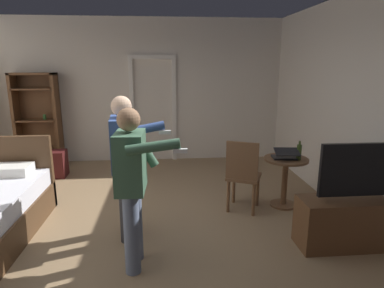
# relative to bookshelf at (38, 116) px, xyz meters

# --- Properties ---
(ground_plane) EXTENTS (7.02, 7.02, 0.00)m
(ground_plane) POSITION_rel_bookshelf_xyz_m (1.98, -3.02, -0.97)
(ground_plane) COLOR #997A56
(wall_back) EXTENTS (5.93, 0.12, 2.85)m
(wall_back) POSITION_rel_bookshelf_xyz_m (1.98, 0.23, 0.45)
(wall_back) COLOR silver
(wall_back) RESTS_ON ground_plane
(wall_right) EXTENTS (0.12, 6.62, 2.85)m
(wall_right) POSITION_rel_bookshelf_xyz_m (4.88, -3.02, 0.45)
(wall_right) COLOR silver
(wall_right) RESTS_ON ground_plane
(doorway_frame) EXTENTS (0.93, 0.08, 2.13)m
(doorway_frame) POSITION_rel_bookshelf_xyz_m (2.23, 0.15, 0.25)
(doorway_frame) COLOR white
(doorway_frame) RESTS_ON ground_plane
(bookshelf) EXTENTS (0.83, 0.32, 1.80)m
(bookshelf) POSITION_rel_bookshelf_xyz_m (0.00, 0.00, 0.00)
(bookshelf) COLOR brown
(bookshelf) RESTS_ON ground_plane
(tv_flatscreen) EXTENTS (1.30, 0.40, 1.17)m
(tv_flatscreen) POSITION_rel_bookshelf_xyz_m (4.52, -3.44, -0.63)
(tv_flatscreen) COLOR brown
(tv_flatscreen) RESTS_ON ground_plane
(side_table) EXTENTS (0.60, 0.60, 0.70)m
(side_table) POSITION_rel_bookshelf_xyz_m (4.10, -2.35, -0.50)
(side_table) COLOR brown
(side_table) RESTS_ON ground_plane
(laptop) EXTENTS (0.35, 0.36, 0.16)m
(laptop) POSITION_rel_bookshelf_xyz_m (4.07, -2.39, -0.22)
(laptop) COLOR black
(laptop) RESTS_ON side_table
(bottle_on_table) EXTENTS (0.06, 0.06, 0.26)m
(bottle_on_table) POSITION_rel_bookshelf_xyz_m (4.24, -2.43, -0.16)
(bottle_on_table) COLOR #384C1C
(bottle_on_table) RESTS_ON side_table
(wooden_chair) EXTENTS (0.56, 0.56, 0.99)m
(wooden_chair) POSITION_rel_bookshelf_xyz_m (3.47, -2.47, -0.42)
(wooden_chair) COLOR brown
(wooden_chair) RESTS_ON ground_plane
(person_blue_shirt) EXTENTS (0.65, 0.58, 1.58)m
(person_blue_shirt) POSITION_rel_bookshelf_xyz_m (2.13, -3.60, -0.06)
(person_blue_shirt) COLOR slate
(person_blue_shirt) RESTS_ON ground_plane
(person_striped_shirt) EXTENTS (0.67, 0.63, 1.63)m
(person_striped_shirt) POSITION_rel_bookshelf_xyz_m (2.00, -2.99, -0.02)
(person_striped_shirt) COLOR #333338
(person_striped_shirt) RESTS_ON ground_plane
(suitcase_dark) EXTENTS (0.52, 0.34, 0.47)m
(suitcase_dark) POSITION_rel_bookshelf_xyz_m (0.42, -0.78, -0.73)
(suitcase_dark) COLOR #4C1919
(suitcase_dark) RESTS_ON ground_plane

